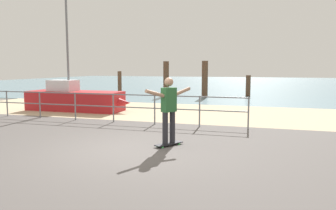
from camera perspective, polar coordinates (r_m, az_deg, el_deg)
name	(u,v)px	position (r m, az deg, el deg)	size (l,w,h in m)	color
ground_plane	(106,163)	(7.11, -10.66, -9.77)	(24.00, 10.00, 0.04)	#514C49
beach_strip	(193,113)	(14.52, 4.36, -1.32)	(24.00, 6.00, 0.04)	tan
sea_surface	(244,83)	(42.18, 13.04, 3.69)	(72.00, 50.00, 0.04)	slate
railing_fence	(94,103)	(12.34, -12.70, 0.40)	(11.07, 0.05, 1.05)	slate
sailboat	(78,100)	(15.53, -15.28, 0.92)	(4.96, 1.44, 5.38)	#B21E23
skateboard	(169,144)	(8.35, 0.15, -6.73)	(0.58, 0.79, 0.08)	black
skateboarder	(169,106)	(8.18, 0.15, -0.24)	(0.82, 1.28, 1.65)	#26262B
groyne_post_0	(120,84)	(21.94, -8.34, 3.55)	(0.26, 0.26, 1.72)	#513826
groyne_post_1	(166,79)	(22.48, -0.33, 4.53)	(0.39, 0.39, 2.38)	#513826
groyne_post_2	(205,79)	(21.77, 6.37, 4.44)	(0.40, 0.40, 2.40)	#513826
groyne_post_3	(248,86)	(23.04, 13.68, 3.23)	(0.32, 0.32, 1.45)	#513826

